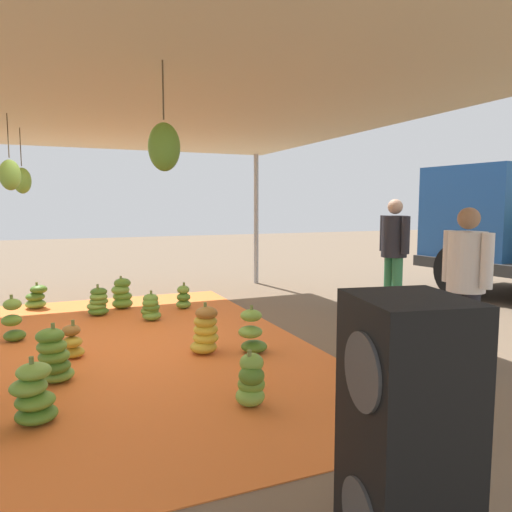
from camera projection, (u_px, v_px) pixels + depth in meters
The scene contains 19 objects.
ground_plane at pixel (341, 324), 6.84m from camera, with size 40.00×40.00×0.00m, color brown.
tarp_orange at pixel (124, 348), 5.67m from camera, with size 6.43×4.20×0.01m, color orange.
tent_canopy at pixel (108, 112), 5.35m from camera, with size 8.00×7.00×2.81m.
banana_bunch_0 at pixel (183, 298), 7.80m from camera, with size 0.34×0.34×0.43m.
banana_bunch_1 at pixel (98, 302), 7.35m from camera, with size 0.42×0.42×0.48m.
banana_bunch_2 at pixel (402, 387), 3.84m from camera, with size 0.39×0.39×0.57m.
banana_bunch_3 at pixel (13, 322), 5.92m from camera, with size 0.36×0.36×0.59m.
banana_bunch_4 at pixel (151, 308), 7.02m from camera, with size 0.38×0.35×0.44m.
banana_bunch_5 at pixel (36, 298), 7.84m from camera, with size 0.44×0.44×0.43m.
banana_bunch_6 at pixel (72, 343), 5.29m from camera, with size 0.34×0.34×0.43m.
banana_bunch_7 at pixel (251, 381), 4.03m from camera, with size 0.35×0.35×0.48m.
banana_bunch_9 at pixel (252, 333), 5.47m from camera, with size 0.40×0.44×0.55m.
banana_bunch_10 at pixel (122, 294), 7.84m from camera, with size 0.48×0.46×0.53m.
banana_bunch_11 at pixel (205, 331), 5.47m from camera, with size 0.42×0.43×0.58m.
banana_bunch_12 at pixel (54, 358), 4.54m from camera, with size 0.43×0.41×0.58m.
banana_bunch_13 at pixel (34, 396), 3.71m from camera, with size 0.38×0.39×0.52m.
worker_0 at pixel (394, 246), 7.59m from camera, with size 0.65×0.40×1.78m.
worker_1 at pixel (466, 276), 4.87m from camera, with size 0.61×0.37×1.66m.
speaker_stack at pixel (405, 441), 2.13m from camera, with size 0.60×0.55×1.30m.
Camera 1 is at (5.69, -0.72, 1.69)m, focal length 33.84 mm.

